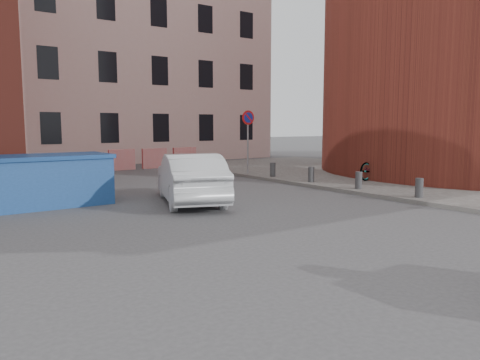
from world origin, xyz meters
TOP-DOWN VIEW (x-y plane):
  - ground at (0.00, 0.00)m, footprint 120.00×120.00m
  - sidewalk at (10.00, 4.00)m, footprint 9.00×24.00m
  - building_pink at (6.00, 22.00)m, footprint 16.00×8.00m
  - no_parking_sign at (6.00, 9.48)m, footprint 0.60×0.09m
  - bollards at (6.00, 3.40)m, footprint 0.22×9.02m
  - barriers at (4.20, 15.00)m, footprint 4.70×0.18m
  - dumpster at (-2.81, 6.50)m, footprint 3.32×1.78m
  - silver_car at (0.60, 4.74)m, footprint 2.77×4.44m
  - bicycle at (8.56, 4.81)m, footprint 2.08×0.92m

SIDE VIEW (x-z plane):
  - ground at x=0.00m, z-range 0.00..0.00m
  - sidewalk at x=10.00m, z-range 0.00..0.12m
  - bollards at x=6.00m, z-range 0.12..0.67m
  - barriers at x=4.20m, z-range 0.00..1.00m
  - bicycle at x=8.56m, z-range 0.12..1.18m
  - silver_car at x=0.60m, z-range 0.00..1.38m
  - dumpster at x=-2.81m, z-range 0.00..1.38m
  - no_parking_sign at x=6.00m, z-range 0.69..3.34m
  - building_pink at x=6.00m, z-range 0.00..14.00m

